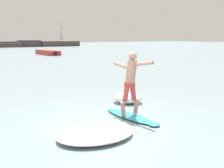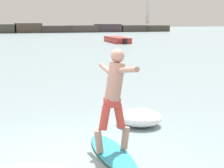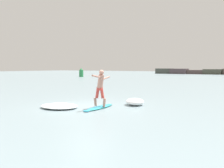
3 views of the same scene
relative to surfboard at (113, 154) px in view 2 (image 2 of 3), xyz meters
The scene contains 6 objects.
ground_plane 0.80m from the surfboard, behind, with size 200.00×200.00×0.00m, color #8298A0.
rock_jetty_breakwater 62.10m from the surfboard, 87.12° to the left, with size 48.99×4.56×5.80m.
surfboard is the anchor object (origin of this frame).
surfer 1.15m from the surfboard, 46.97° to the left, with size 0.71×1.72×1.87m.
fishing_boat_near_jetty 33.26m from the surfboard, 72.44° to the left, with size 1.79×6.67×0.57m.
wave_foam_at_tail 2.09m from the surfboard, 55.87° to the left, with size 1.40×1.43×0.38m.
Camera 2 is at (-1.09, -6.25, 2.48)m, focal length 60.00 mm.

